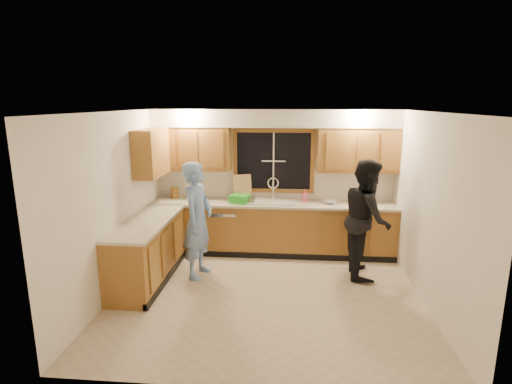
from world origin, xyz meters
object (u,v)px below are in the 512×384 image
dishwasher (224,229)px  soap_bottle (305,195)px  stove (133,266)px  woman (367,218)px  knife_block (175,193)px  dish_crate (240,199)px  bowl (330,202)px  sink (272,205)px  man (198,220)px

dishwasher → soap_bottle: size_ratio=4.02×
stove → woman: woman is taller
woman → knife_block: (-3.24, 0.95, 0.12)m
dishwasher → woman: 2.49m
dishwasher → dish_crate: bearing=-12.1°
dish_crate → bowl: dish_crate is taller
stove → bowl: (2.78, 1.82, 0.50)m
dishwasher → bowl: size_ratio=3.75×
soap_bottle → woman: bearing=-46.1°
dishwasher → woman: woman is taller
knife_block → woman: bearing=-58.6°
bowl → knife_block: bearing=176.6°
bowl → sink: bearing=179.5°
knife_block → dish_crate: 1.24m
man → knife_block: bearing=39.9°
dish_crate → bowl: (1.54, 0.07, -0.04)m
knife_block → dishwasher: bearing=-52.7°
man → soap_bottle: 2.03m
man → knife_block: 1.41m
sink → man: (-1.08, -1.05, 0.02)m
sink → bowl: size_ratio=3.93×
knife_block → bowl: bearing=-45.6°
soap_bottle → bowl: (0.42, -0.15, -0.08)m
dishwasher → stove: bearing=-117.7°
dish_crate → sink: bearing=7.9°
soap_bottle → sink: bearing=-165.6°
woman → dish_crate: size_ratio=5.97×
sink → stove: (-1.80, -1.82, -0.41)m
dish_crate → bowl: bearing=2.6°
sink → dish_crate: 0.58m
dishwasher → bowl: (1.83, 0.01, 0.54)m
sink → stove: size_ratio=0.96×
woman → bowl: bearing=33.4°
stove → knife_block: bearing=89.4°
man → woman: woman is taller
man → bowl: 2.31m
dish_crate → stove: bearing=-125.4°
sink → dishwasher: bearing=-179.0°
dish_crate → knife_block: bearing=169.1°
stove → man: 1.14m
sink → dishwasher: 0.96m
soap_bottle → man: bearing=-143.8°
sink → woman: bearing=-28.5°
dish_crate → woman: bearing=-19.5°
dishwasher → soap_bottle: (1.41, 0.16, 0.61)m
dishwasher → knife_block: bearing=169.5°
stove → soap_bottle: 3.13m
knife_block → man: bearing=-102.0°
sink → woman: woman is taller
stove → woman: size_ratio=0.50×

